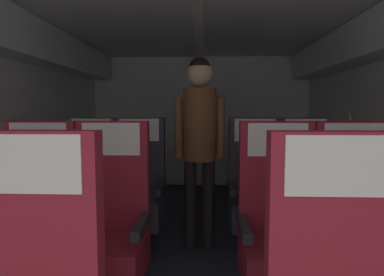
{
  "coord_description": "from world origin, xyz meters",
  "views": [
    {
      "loc": [
        0.07,
        0.36,
        1.22
      ],
      "look_at": [
        -0.04,
        3.19,
        0.97
      ],
      "focal_mm": 30.46,
      "sensor_mm": 36.0,
      "label": 1
    }
  ],
  "objects": [
    {
      "name": "seat_c_left_aisle",
      "position": [
        -0.52,
        3.15,
        0.48
      ],
      "size": [
        0.48,
        0.47,
        1.15
      ],
      "color": "#38383D",
      "rests_on": "ground"
    },
    {
      "name": "seat_b_left_aisle",
      "position": [
        -0.5,
        2.24,
        0.48
      ],
      "size": [
        0.48,
        0.47,
        1.15
      ],
      "color": "#38383D",
      "rests_on": "ground"
    },
    {
      "name": "seat_c_right_window",
      "position": [
        0.51,
        3.16,
        0.48
      ],
      "size": [
        0.48,
        0.47,
        1.15
      ],
      "color": "#38383D",
      "rests_on": "ground"
    },
    {
      "name": "seat_c_right_aisle",
      "position": [
        0.96,
        3.17,
        0.48
      ],
      "size": [
        0.48,
        0.47,
        1.15
      ],
      "color": "#38383D",
      "rests_on": "ground"
    },
    {
      "name": "seat_b_right_aisle",
      "position": [
        0.97,
        2.25,
        0.48
      ],
      "size": [
        0.48,
        0.47,
        1.15
      ],
      "color": "#38383D",
      "rests_on": "ground"
    },
    {
      "name": "seat_c_left_window",
      "position": [
        -0.95,
        3.16,
        0.48
      ],
      "size": [
        0.48,
        0.47,
        1.15
      ],
      "color": "#38383D",
      "rests_on": "ground"
    },
    {
      "name": "flight_attendant",
      "position": [
        0.03,
        3.16,
        1.03
      ],
      "size": [
        0.43,
        0.28,
        1.66
      ],
      "rotation": [
        0.0,
        0.0,
        2.97
      ],
      "color": "black",
      "rests_on": "ground"
    },
    {
      "name": "seat_b_right_window",
      "position": [
        0.51,
        2.24,
        0.48
      ],
      "size": [
        0.48,
        0.47,
        1.15
      ],
      "color": "#38383D",
      "rests_on": "ground"
    },
    {
      "name": "seat_b_left_window",
      "position": [
        -0.96,
        2.23,
        0.48
      ],
      "size": [
        0.48,
        0.47,
        1.15
      ],
      "color": "#38383D",
      "rests_on": "ground"
    },
    {
      "name": "fuselage_shell",
      "position": [
        0.0,
        3.05,
        1.51
      ],
      "size": [
        3.55,
        5.62,
        2.11
      ],
      "color": "silver",
      "rests_on": "ground"
    },
    {
      "name": "ground",
      "position": [
        0.0,
        2.79,
        -0.01
      ],
      "size": [
        3.67,
        5.97,
        0.02
      ],
      "primitive_type": "cube",
      "color": "#2D3342"
    }
  ]
}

